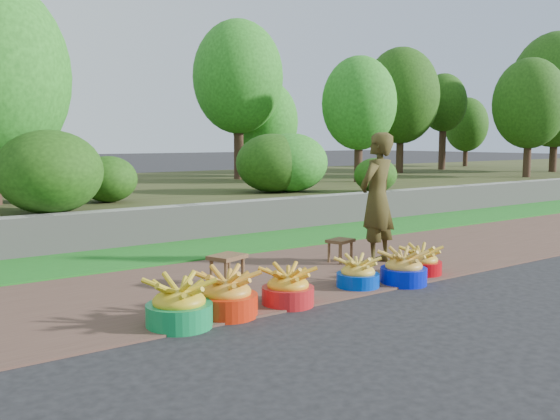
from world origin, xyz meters
TOP-DOWN VIEW (x-y plane):
  - ground_plane at (0.00, 0.00)m, footprint 120.00×120.00m
  - dirt_shoulder at (0.00, 1.25)m, footprint 80.00×2.50m
  - grass_verge at (0.00, 3.25)m, footprint 80.00×1.50m
  - retaining_wall at (0.00, 4.10)m, footprint 80.00×0.35m
  - earth_bank at (0.00, 9.00)m, footprint 80.00×10.00m
  - vegetation at (5.39, 7.73)m, footprint 31.46×7.87m
  - basin_a at (-2.19, 0.18)m, footprint 0.55×0.55m
  - basin_b at (-1.71, 0.23)m, footprint 0.55×0.55m
  - basin_c at (-1.06, 0.19)m, footprint 0.49×0.49m
  - basin_d at (-0.07, 0.28)m, footprint 0.45×0.45m
  - basin_e at (0.46, 0.13)m, footprint 0.50×0.50m
  - basin_f at (0.96, 0.31)m, footprint 0.46×0.46m
  - stool_left at (-1.13, 1.15)m, footprint 0.44×0.38m
  - stool_right at (0.68, 1.38)m, footprint 0.38×0.32m
  - vendor_woman at (0.98, 1.06)m, footprint 0.67×0.53m

SIDE VIEW (x-z plane):
  - ground_plane at x=0.00m, z-range 0.00..0.00m
  - dirt_shoulder at x=0.00m, z-range 0.00..0.02m
  - grass_verge at x=0.00m, z-range 0.00..0.04m
  - basin_d at x=-0.07m, z-range -0.02..0.32m
  - basin_f at x=0.96m, z-range -0.02..0.32m
  - basin_c at x=-1.06m, z-range -0.02..0.35m
  - basin_e at x=0.46m, z-range -0.02..0.35m
  - basin_b at x=-1.71m, z-range -0.02..0.39m
  - basin_a at x=-2.19m, z-range -0.02..0.39m
  - stool_right at x=0.68m, z-range 0.10..0.39m
  - earth_bank at x=0.00m, z-range 0.00..0.50m
  - retaining_wall at x=0.00m, z-range 0.00..0.55m
  - stool_left at x=-1.13m, z-range 0.12..0.44m
  - vendor_woman at x=0.98m, z-range 0.02..1.64m
  - vegetation at x=5.39m, z-range 0.33..4.79m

